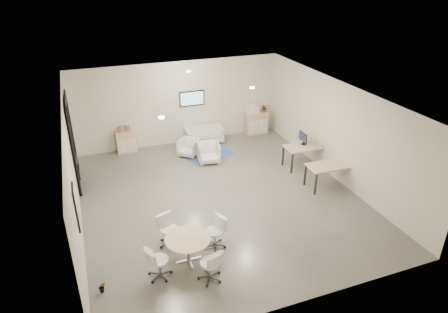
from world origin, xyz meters
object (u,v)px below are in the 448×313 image
sideboard_left (127,142)px  armchair_left (189,147)px  sideboard_right (256,123)px  loveseat (204,135)px  desk_rear (306,148)px  desk_front (330,167)px  round_table (188,241)px  armchair_right (209,152)px

sideboard_left → armchair_left: sideboard_left is taller
sideboard_right → loveseat: size_ratio=0.61×
loveseat → desk_rear: size_ratio=1.02×
sideboard_right → desk_front: bearing=-86.2°
sideboard_left → sideboard_right: sideboard_right is taller
loveseat → desk_rear: desk_rear is taller
round_table → desk_front: bearing=20.0°
sideboard_left → sideboard_right: 5.31m
armchair_left → desk_rear: (3.56, -2.24, 0.34)m
loveseat → desk_rear: (2.67, -3.19, 0.39)m
armchair_left → round_table: bearing=-65.5°
sideboard_left → desk_front: 7.41m
loveseat → desk_rear: 4.17m
armchair_right → round_table: armchair_right is taller
sideboard_left → desk_front: sideboard_left is taller
desk_rear → desk_front: bearing=-90.4°
sideboard_left → armchair_left: 2.36m
desk_front → round_table: bearing=-157.8°
armchair_right → desk_front: armchair_right is taller
sideboard_left → loveseat: (2.98, -0.15, -0.12)m
armchair_left → armchair_right: size_ratio=0.91×
armchair_right → desk_rear: bearing=-17.0°
sideboard_left → armchair_right: sideboard_left is taller
armchair_left → armchair_right: bearing=-14.3°
loveseat → round_table: round_table is taller
sideboard_right → round_table: 8.23m
sideboard_right → desk_rear: size_ratio=0.62×
loveseat → desk_front: bearing=-55.9°
desk_front → armchair_right: bearing=137.5°
sideboard_left → desk_rear: 6.56m
armchair_right → armchair_left: bearing=134.4°
sideboard_right → desk_front: (0.32, -4.78, 0.21)m
loveseat → round_table: 7.01m
desk_rear → desk_front: size_ratio=1.01×
sideboard_right → loveseat: sideboard_right is taller
sideboard_left → sideboard_right: size_ratio=0.91×
sideboard_left → sideboard_right: bearing=-0.3°
sideboard_right → desk_rear: 3.33m
sideboard_right → desk_rear: bearing=-84.1°
loveseat → armchair_left: armchair_left is taller
desk_front → round_table: desk_front is taller
loveseat → desk_front: (2.64, -4.67, 0.38)m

